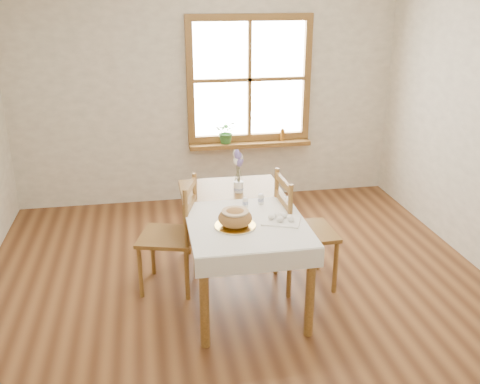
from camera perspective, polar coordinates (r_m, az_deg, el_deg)
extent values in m
plane|color=brown|center=(4.48, 0.69, -12.18)|extent=(5.00, 5.00, 0.00)
cube|color=white|center=(6.33, -3.59, 10.47)|extent=(4.50, 0.10, 2.60)
cube|color=#9C6A30|center=(6.27, 1.05, 18.14)|extent=(1.46, 0.08, 0.08)
cube|color=#9C6A30|center=(6.49, 0.97, 5.88)|extent=(1.46, 0.08, 0.08)
cube|color=#9C6A30|center=(6.25, -5.34, 11.68)|extent=(0.08, 0.08, 1.30)
cube|color=#9C6A30|center=(6.51, 7.11, 11.99)|extent=(0.08, 0.08, 1.30)
cube|color=#9C6A30|center=(6.34, 1.01, 11.90)|extent=(0.04, 0.06, 1.30)
cube|color=#9C6A30|center=(6.34, 1.01, 11.90)|extent=(1.30, 0.06, 0.04)
cube|color=white|center=(6.37, 0.96, 11.95)|extent=(1.30, 0.01, 1.30)
cube|color=#9C6A30|center=(6.45, 1.07, 5.14)|extent=(1.46, 0.20, 0.05)
cube|color=#9C6A30|center=(4.40, 0.00, -2.13)|extent=(0.90, 1.60, 0.05)
cylinder|color=#9C6A30|center=(3.88, -3.82, -11.89)|extent=(0.07, 0.07, 0.70)
cylinder|color=#9C6A30|center=(4.02, 7.49, -10.75)|extent=(0.07, 0.07, 0.70)
cylinder|color=#9C6A30|center=(5.18, -5.71, -3.06)|extent=(0.07, 0.07, 0.70)
cylinder|color=#9C6A30|center=(5.29, 2.74, -2.46)|extent=(0.07, 0.07, 0.70)
cube|color=white|center=(4.12, 0.75, -3.38)|extent=(0.91, 0.99, 0.01)
cylinder|color=white|center=(4.04, -0.52, -3.65)|extent=(0.34, 0.34, 0.02)
ellipsoid|color=olive|center=(4.01, -0.52, -2.63)|extent=(0.26, 0.26, 0.14)
cube|color=white|center=(4.15, 4.44, -3.03)|extent=(0.35, 0.33, 0.01)
cylinder|color=white|center=(4.39, 0.58, -1.08)|extent=(0.06, 0.06, 0.09)
cylinder|color=white|center=(4.45, 2.24, -0.73)|extent=(0.06, 0.06, 0.09)
cylinder|color=white|center=(4.72, -0.15, 0.47)|extent=(0.09, 0.09, 0.10)
imported|color=#336D2B|center=(6.37, -1.45, 6.15)|extent=(0.29, 0.32, 0.21)
cylinder|color=#9F631D|center=(6.51, 4.55, 6.14)|extent=(0.07, 0.07, 0.15)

